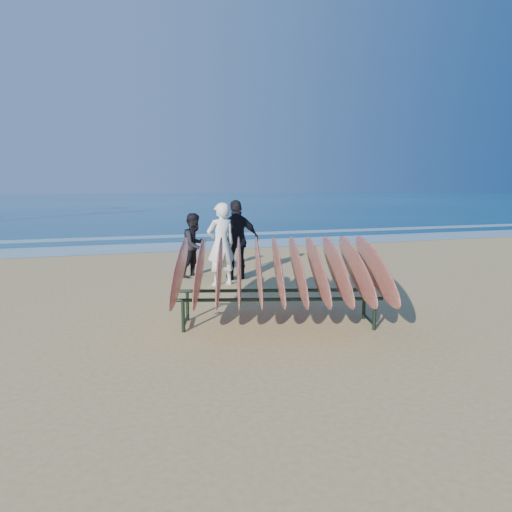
% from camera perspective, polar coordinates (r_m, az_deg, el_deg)
% --- Properties ---
extents(ground, '(120.00, 120.00, 0.00)m').
position_cam_1_polar(ground, '(8.55, 1.70, -7.06)').
color(ground, tan).
rests_on(ground, ground).
extents(ocean, '(160.00, 160.00, 0.00)m').
position_cam_1_polar(ocean, '(62.84, -15.87, 5.99)').
color(ocean, navy).
rests_on(ocean, ground).
extents(foam_near, '(160.00, 160.00, 0.00)m').
position_cam_1_polar(foam_near, '(18.11, -9.22, 1.08)').
color(foam_near, white).
rests_on(foam_near, ground).
extents(foam_far, '(160.00, 160.00, 0.00)m').
position_cam_1_polar(foam_far, '(21.55, -10.72, 2.19)').
color(foam_far, white).
rests_on(foam_far, ground).
extents(surfboard_rack, '(3.82, 3.56, 1.50)m').
position_cam_1_polar(surfboard_rack, '(7.92, 2.54, -1.50)').
color(surfboard_rack, black).
rests_on(surfboard_rack, ground).
extents(person_white, '(0.75, 0.57, 1.85)m').
position_cam_1_polar(person_white, '(11.09, -4.02, 1.35)').
color(person_white, silver).
rests_on(person_white, ground).
extents(person_dark_a, '(0.96, 0.93, 1.55)m').
position_cam_1_polar(person_dark_a, '(12.16, -7.03, 1.23)').
color(person_dark_a, black).
rests_on(person_dark_a, ground).
extents(person_dark_b, '(1.13, 0.55, 1.88)m').
position_cam_1_polar(person_dark_b, '(11.81, -2.19, 1.87)').
color(person_dark_b, black).
rests_on(person_dark_b, ground).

